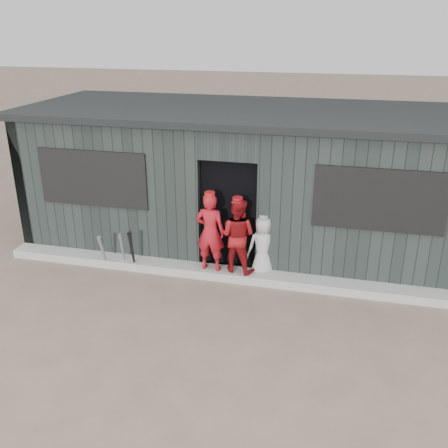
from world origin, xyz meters
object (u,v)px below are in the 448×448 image
(bat_left, at_px, (103,251))
(player_grey_back, at_px, (263,246))
(bat_mid, at_px, (123,250))
(bat_right, at_px, (132,252))
(dugout, at_px, (245,178))
(player_red_right, at_px, (237,235))
(player_red_left, at_px, (210,232))

(bat_left, relative_size, player_grey_back, 0.62)
(bat_mid, distance_m, bat_right, 0.22)
(dugout, bearing_deg, player_red_right, -82.61)
(bat_mid, xyz_separation_m, player_red_left, (1.58, 0.07, 0.48))
(bat_left, height_order, bat_mid, bat_mid)
(bat_right, bearing_deg, bat_left, -175.75)
(bat_left, xyz_separation_m, player_grey_back, (2.77, 0.41, 0.22))
(player_red_left, relative_size, dugout, 0.16)
(bat_left, height_order, bat_right, bat_right)
(dugout, bearing_deg, bat_left, -138.91)
(bat_right, bearing_deg, player_grey_back, 9.48)
(bat_right, bearing_deg, bat_mid, 163.32)
(bat_right, height_order, player_red_left, player_red_left)
(bat_right, distance_m, player_red_left, 1.45)
(player_red_left, bearing_deg, dugout, -96.64)
(player_red_right, bearing_deg, player_red_left, 18.70)
(player_red_left, distance_m, player_red_right, 0.46)
(bat_mid, height_order, bat_right, bat_right)
(player_red_right, xyz_separation_m, player_grey_back, (0.41, 0.18, -0.24))
(bat_right, relative_size, player_red_right, 0.59)
(dugout, bearing_deg, bat_right, -131.30)
(bat_right, bearing_deg, dugout, 48.70)
(player_red_left, bearing_deg, player_red_right, -170.93)
(player_red_left, bearing_deg, bat_left, 6.50)
(player_red_right, bearing_deg, bat_right, 17.04)
(dugout, bearing_deg, player_grey_back, -67.02)
(bat_mid, height_order, player_grey_back, player_grey_back)
(player_grey_back, bearing_deg, player_red_right, -5.40)
(bat_left, relative_size, dugout, 0.08)
(bat_left, relative_size, bat_mid, 0.99)
(bat_mid, distance_m, dugout, 2.71)
(dugout, bearing_deg, player_red_left, -97.95)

